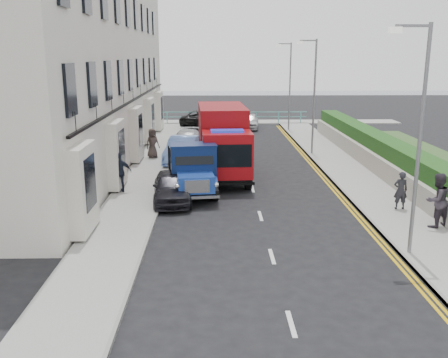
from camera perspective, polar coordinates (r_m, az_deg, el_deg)
ground at (r=17.65m, az=4.77°, el=-6.28°), size 120.00×120.00×0.00m
pavement_west at (r=26.39m, az=-8.54°, el=0.65°), size 2.40×38.00×0.12m
pavement_east at (r=27.11m, az=14.05°, el=0.74°), size 2.60×38.00×0.12m
promenade at (r=45.89m, az=1.12°, el=6.51°), size 30.00×2.50×0.12m
sea_plane at (r=76.72m, az=0.21°, el=9.54°), size 120.00×120.00×0.00m
terrace_west at (r=30.45m, az=-16.35°, el=15.51°), size 6.31×30.20×14.25m
garden_east at (r=27.50m, az=18.00°, el=2.44°), size 1.45×28.00×1.75m
seafront_railing at (r=45.03m, az=1.16°, el=7.04°), size 13.00×0.08×1.11m
lamp_near at (r=15.78m, az=21.17°, el=5.37°), size 1.23×0.18×7.00m
lamp_mid at (r=31.10m, az=10.08°, el=9.96°), size 1.23×0.18×7.00m
lamp_far at (r=40.94m, az=7.38°, el=11.01°), size 1.23×0.18×7.00m
bedford_lorry at (r=21.93m, az=-3.55°, el=0.75°), size 2.51×5.12×2.34m
red_lorry at (r=25.44m, az=-0.12°, el=4.49°), size 2.63×6.87×3.54m
parked_car_front at (r=21.26m, az=-5.99°, el=-0.88°), size 1.91×4.01×1.32m
parked_car_mid at (r=29.02m, az=-4.71°, el=3.36°), size 2.09×4.66×1.48m
parked_car_rear at (r=32.56m, az=-4.32°, el=4.38°), size 2.31×4.65×1.30m
seafront_car_left at (r=43.80m, az=-2.43°, el=6.99°), size 4.20×5.58×1.41m
seafront_car_right at (r=42.20m, az=2.91°, el=6.63°), size 1.88×3.91×1.29m
pedestrian_east_near at (r=20.96m, az=19.53°, el=-1.23°), size 0.56×0.37×1.52m
pedestrian_east_far at (r=19.22m, az=23.15°, el=-2.24°), size 1.18×1.07×1.96m
pedestrian_west_near at (r=22.64m, az=-11.84°, el=0.75°), size 1.14×0.78×1.80m
pedestrian_west_far at (r=29.95m, az=-8.17°, el=4.08°), size 1.01×0.94×1.74m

